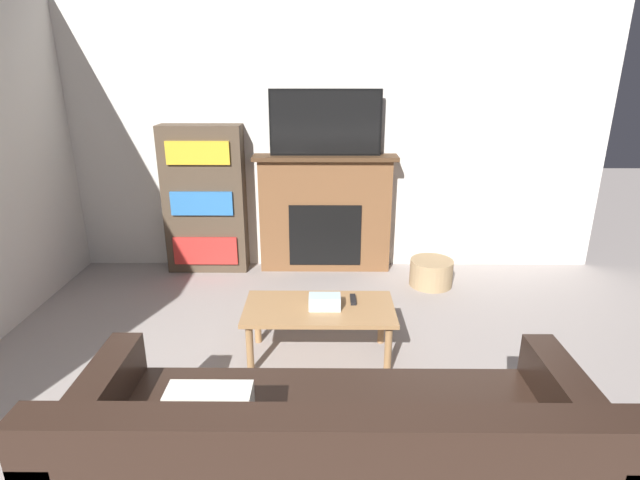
{
  "coord_description": "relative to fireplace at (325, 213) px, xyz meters",
  "views": [
    {
      "loc": [
        0.1,
        -1.26,
        2.01
      ],
      "look_at": [
        0.08,
        2.28,
        0.77
      ],
      "focal_mm": 28.0,
      "sensor_mm": 36.0,
      "label": 1
    }
  ],
  "objects": [
    {
      "name": "bookshelf",
      "position": [
        -1.2,
        -0.02,
        0.14
      ],
      "size": [
        0.8,
        0.29,
        1.48
      ],
      "color": "#4C3D2D",
      "rests_on": "ground_plane"
    },
    {
      "name": "couch",
      "position": [
        0.03,
        -3.05,
        -0.3
      ],
      "size": [
        2.33,
        0.96,
        0.85
      ],
      "color": "black",
      "rests_on": "ground_plane"
    },
    {
      "name": "coffee_table",
      "position": [
        -0.04,
        -1.7,
        -0.24
      ],
      "size": [
        1.06,
        0.53,
        0.4
      ],
      "color": "#A87A4C",
      "rests_on": "ground_plane"
    },
    {
      "name": "wall_back",
      "position": [
        -0.12,
        0.14,
        0.75
      ],
      "size": [
        5.81,
        0.06,
        2.7
      ],
      "color": "silver",
      "rests_on": "ground_plane"
    },
    {
      "name": "tissue_box",
      "position": [
        -0.01,
        -1.72,
        -0.14
      ],
      "size": [
        0.22,
        0.12,
        0.1
      ],
      "color": "silver",
      "rests_on": "coffee_table"
    },
    {
      "name": "fireplace",
      "position": [
        0.0,
        0.0,
        0.0
      ],
      "size": [
        1.41,
        0.28,
        1.18
      ],
      "color": "brown",
      "rests_on": "ground_plane"
    },
    {
      "name": "storage_basket",
      "position": [
        1.02,
        -0.42,
        -0.47
      ],
      "size": [
        0.41,
        0.41,
        0.26
      ],
      "color": "tan",
      "rests_on": "ground_plane"
    },
    {
      "name": "remote_control",
      "position": [
        0.2,
        -1.6,
        -0.18
      ],
      "size": [
        0.04,
        0.15,
        0.02
      ],
      "color": "black",
      "rests_on": "coffee_table"
    },
    {
      "name": "tv",
      "position": [
        0.0,
        -0.02,
        0.9
      ],
      "size": [
        1.07,
        0.03,
        0.62
      ],
      "color": "black",
      "rests_on": "fireplace"
    }
  ]
}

